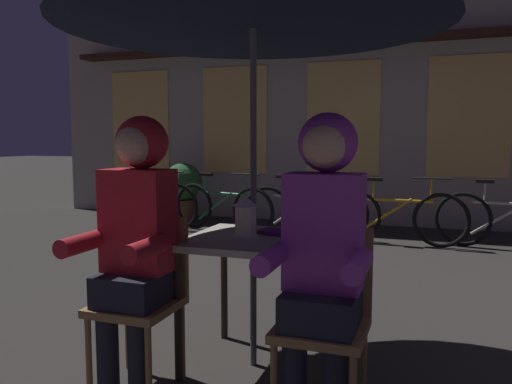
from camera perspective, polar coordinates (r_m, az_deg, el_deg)
name	(u,v)px	position (r m, az deg, el deg)	size (l,w,h in m)	color
ground_plane	(253,365)	(3.04, -0.29, -18.90)	(60.00, 60.00, 0.00)	#2D2B28
cafe_table	(253,255)	(2.84, -0.30, -7.11)	(0.72, 0.72, 0.74)	#B2AD9E
lantern	(246,216)	(2.76, -1.16, -2.76)	(0.11, 0.11, 0.23)	white
chair_left	(143,291)	(2.76, -12.58, -10.85)	(0.40, 0.40, 0.87)	olive
chair_right	(325,311)	(2.41, 7.75, -13.21)	(0.40, 0.40, 0.87)	olive
person_left_hooded	(136,225)	(2.63, -13.41, -3.69)	(0.45, 0.56, 1.40)	black
person_right_hooded	(323,237)	(2.27, 7.59, -5.10)	(0.45, 0.56, 1.40)	black
shopfront_building	(348,21)	(8.31, 10.33, 18.41)	(10.00, 0.93, 6.20)	#9E9389
bicycle_nearest	(148,204)	(7.53, -12.10, -1.33)	(1.68, 0.18, 0.84)	black
bicycle_second	(222,208)	(7.00, -3.85, -1.76)	(1.64, 0.46, 0.84)	black
bicycle_third	(304,211)	(6.67, 5.45, -2.15)	(1.68, 0.09, 0.84)	black
bicycle_fourth	(396,216)	(6.40, 15.56, -2.67)	(1.68, 0.12, 0.84)	black
bicycle_fifth	(510,221)	(6.55, 26.75, -2.90)	(1.67, 0.24, 0.84)	black
book	(278,232)	(2.90, 2.51, -4.52)	(0.20, 0.14, 0.02)	#661E7A
potted_plant	(183,187)	(8.00, -8.22, 0.58)	(0.60, 0.60, 0.92)	brown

